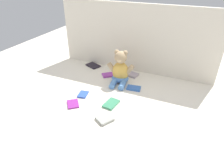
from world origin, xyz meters
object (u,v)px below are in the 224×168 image
object	(u,v)px
book_case_4	(111,104)
book_case_5	(93,66)
book_case_7	(83,94)
book_case_1	(134,88)
book_case_6	(105,119)
teddy_bear	(120,71)
book_case_0	(73,104)
book_case_2	(131,74)
book_case_3	(109,75)

from	to	relation	value
book_case_4	book_case_5	size ratio (longest dim) A/B	0.92
book_case_4	book_case_7	size ratio (longest dim) A/B	1.39
book_case_1	book_case_6	size ratio (longest dim) A/B	1.14
book_case_4	book_case_6	size ratio (longest dim) A/B	1.31
book_case_1	book_case_5	bearing A→B (deg)	-123.52
teddy_bear	book_case_7	distance (m)	0.38
book_case_0	book_case_7	bearing A→B (deg)	-130.21
book_case_1	book_case_5	size ratio (longest dim) A/B	0.80
book_case_2	book_case_6	xyz separation A→B (m)	(0.05, -0.67, -0.00)
book_case_0	book_case_4	xyz separation A→B (m)	(0.26, 0.11, 0.00)
book_case_3	book_case_6	world-z (taller)	book_case_6
book_case_2	book_case_4	xyz separation A→B (m)	(0.02, -0.49, -0.00)
book_case_0	book_case_1	world-z (taller)	book_case_1
book_case_1	book_case_5	world-z (taller)	book_case_1
teddy_bear	book_case_6	xyz separation A→B (m)	(0.10, -0.51, -0.10)
book_case_0	book_case_2	bearing A→B (deg)	-150.79
teddy_bear	book_case_7	world-z (taller)	teddy_bear
book_case_3	book_case_7	distance (m)	0.38
teddy_bear	book_case_4	size ratio (longest dim) A/B	2.25
teddy_bear	book_case_0	xyz separation A→B (m)	(-0.19, -0.45, -0.10)
book_case_0	book_case_5	world-z (taller)	book_case_5
teddy_bear	book_case_5	world-z (taller)	teddy_bear
book_case_3	book_case_7	size ratio (longest dim) A/B	1.24
book_case_2	book_case_6	size ratio (longest dim) A/B	1.23
book_case_3	book_case_7	world-z (taller)	same
book_case_1	book_case_2	distance (m)	0.24
book_case_2	book_case_7	xyz separation A→B (m)	(-0.24, -0.47, -0.00)
book_case_5	book_case_7	bearing A→B (deg)	-137.02
book_case_3	book_case_5	distance (m)	0.26
book_case_2	book_case_6	bearing A→B (deg)	-164.29
book_case_7	book_case_0	bearing A→B (deg)	-101.53
book_case_2	book_case_7	bearing A→B (deg)	164.78
book_case_1	book_case_3	xyz separation A→B (m)	(-0.29, 0.13, -0.00)
book_case_1	book_case_5	distance (m)	0.58
book_case_4	book_case_7	xyz separation A→B (m)	(-0.25, 0.03, -0.00)
book_case_1	book_case_4	bearing A→B (deg)	-24.02
book_case_2	book_case_3	world-z (taller)	book_case_2
teddy_bear	book_case_3	size ratio (longest dim) A/B	2.53
book_case_7	book_case_3	bearing A→B (deg)	72.43
book_case_0	book_case_1	distance (m)	0.52
book_case_0	book_case_7	world-z (taller)	book_case_7
book_case_3	book_case_6	distance (m)	0.63
teddy_bear	book_case_6	size ratio (longest dim) A/B	2.94
book_case_5	book_case_7	size ratio (longest dim) A/B	1.51
book_case_5	book_case_7	world-z (taller)	same
teddy_bear	book_case_7	bearing A→B (deg)	-129.92
book_case_3	teddy_bear	bearing A→B (deg)	-154.86
book_case_0	book_case_7	distance (m)	0.14
book_case_1	book_case_5	xyz separation A→B (m)	(-0.52, 0.25, -0.00)
book_case_3	book_case_5	bearing A→B (deg)	22.04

